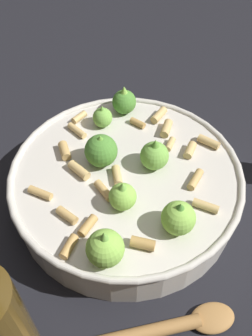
% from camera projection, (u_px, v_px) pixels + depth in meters
% --- Properties ---
extents(ground_plane, '(2.40, 2.40, 0.00)m').
position_uv_depth(ground_plane, '(126.00, 199.00, 0.56)').
color(ground_plane, black).
extents(cooking_pan, '(0.32, 0.32, 0.11)m').
position_uv_depth(cooking_pan, '(126.00, 184.00, 0.53)').
color(cooking_pan, beige).
rests_on(cooking_pan, ground).
extents(wooden_spoon, '(0.25, 0.14, 0.02)m').
position_uv_depth(wooden_spoon, '(137.00, 335.00, 0.42)').
color(wooden_spoon, '#9E703D').
rests_on(wooden_spoon, ground).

